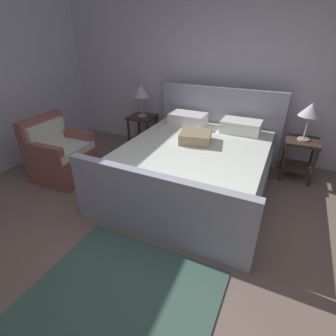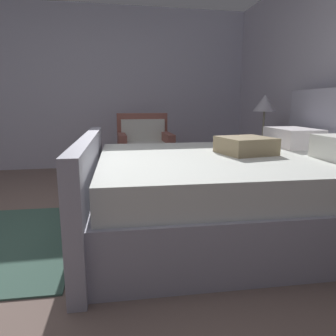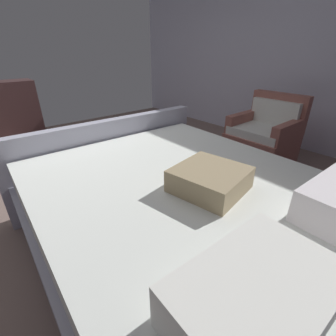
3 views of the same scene
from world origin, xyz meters
name	(u,v)px [view 1 (image 1 of 3)]	position (x,y,z in m)	size (l,w,h in m)	color
ground_plane	(166,265)	(0.00, 0.00, -0.01)	(6.14, 5.45, 0.02)	#7B645C
wall_back	(236,79)	(0.00, 2.79, 1.27)	(6.26, 0.12, 2.53)	silver
bed	(195,164)	(-0.20, 1.45, 0.35)	(2.07, 2.43, 1.18)	#A8A7BA
nightstand_right	(300,153)	(1.11, 2.28, 0.40)	(0.44, 0.44, 0.60)	#402D25
table_lamp_right	(311,111)	(1.11, 2.28, 1.02)	(0.30, 0.30, 0.52)	#B7B293
nightstand_left	(143,126)	(-1.51, 2.38, 0.40)	(0.44, 0.44, 0.60)	#402D25
table_lamp_left	(141,92)	(-1.51, 2.38, 1.03)	(0.28, 0.28, 0.54)	#B7B293
armchair	(60,155)	(-2.10, 0.92, 0.35)	(0.73, 0.72, 0.90)	#92564C
area_rug	(122,297)	(-0.20, -0.46, 0.01)	(1.52, 1.27, 0.01)	#3E5F52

